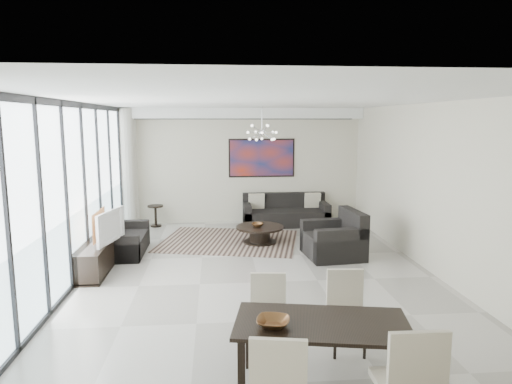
{
  "coord_description": "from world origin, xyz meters",
  "views": [
    {
      "loc": [
        -0.7,
        -7.04,
        2.61
      ],
      "look_at": [
        0.08,
        1.49,
        1.25
      ],
      "focal_mm": 32.0,
      "sensor_mm": 36.0,
      "label": 1
    }
  ],
  "objects": [
    {
      "name": "room_shell",
      "position": [
        0.46,
        0.0,
        1.45
      ],
      "size": [
        6.0,
        9.0,
        2.9
      ],
      "color": "#A8A39B",
      "rests_on": "ground"
    },
    {
      "name": "window_wall",
      "position": [
        -2.86,
        0.0,
        1.47
      ],
      "size": [
        0.37,
        8.95,
        2.9
      ],
      "color": "white",
      "rests_on": "floor"
    },
    {
      "name": "soffit",
      "position": [
        0.0,
        4.3,
        2.77
      ],
      "size": [
        5.98,
        0.4,
        0.26
      ],
      "primitive_type": "cube",
      "color": "white",
      "rests_on": "room_shell"
    },
    {
      "name": "painting",
      "position": [
        0.5,
        4.47,
        1.65
      ],
      "size": [
        1.68,
        0.04,
        0.98
      ],
      "primitive_type": "cube",
      "color": "#A42B16",
      "rests_on": "room_shell"
    },
    {
      "name": "chandelier",
      "position": [
        0.3,
        2.5,
        2.35
      ],
      "size": [
        0.66,
        0.66,
        0.71
      ],
      "color": "silver",
      "rests_on": "room_shell"
    },
    {
      "name": "rug",
      "position": [
        -0.4,
        2.6,
        0.01
      ],
      "size": [
        3.28,
        2.78,
        0.01
      ],
      "primitive_type": "cube",
      "rotation": [
        0.0,
        0.0,
        -0.22
      ],
      "color": "black",
      "rests_on": "floor"
    },
    {
      "name": "coffee_table",
      "position": [
        0.25,
        2.42,
        0.2
      ],
      "size": [
        1.02,
        1.02,
        0.36
      ],
      "color": "black",
      "rests_on": "floor"
    },
    {
      "name": "bowl_coffee",
      "position": [
        0.2,
        2.38,
        0.4
      ],
      "size": [
        0.28,
        0.28,
        0.08
      ],
      "primitive_type": "imported",
      "rotation": [
        0.0,
        0.0,
        -0.18
      ],
      "color": "brown",
      "rests_on": "coffee_table"
    },
    {
      "name": "sofa_main",
      "position": [
        1.06,
        4.07,
        0.26
      ],
      "size": [
        2.11,
        0.86,
        0.77
      ],
      "color": "black",
      "rests_on": "floor"
    },
    {
      "name": "loveseat",
      "position": [
        -2.54,
        1.87,
        0.24
      ],
      "size": [
        0.81,
        1.44,
        0.72
      ],
      "color": "black",
      "rests_on": "floor"
    },
    {
      "name": "armchair",
      "position": [
        1.6,
        1.29,
        0.31
      ],
      "size": [
        1.11,
        1.16,
        0.89
      ],
      "color": "black",
      "rests_on": "floor"
    },
    {
      "name": "side_table",
      "position": [
        -2.16,
        4.15,
        0.35
      ],
      "size": [
        0.39,
        0.39,
        0.53
      ],
      "color": "black",
      "rests_on": "floor"
    },
    {
      "name": "tv_console",
      "position": [
        -2.76,
        0.81,
        0.25
      ],
      "size": [
        0.45,
        1.61,
        0.5
      ],
      "primitive_type": "cube",
      "color": "black",
      "rests_on": "floor"
    },
    {
      "name": "television",
      "position": [
        -2.6,
        0.87,
        0.78
      ],
      "size": [
        0.35,
        0.97,
        0.56
      ],
      "primitive_type": "imported",
      "rotation": [
        0.0,
        0.0,
        1.33
      ],
      "color": "gray",
      "rests_on": "tv_console"
    },
    {
      "name": "dining_table",
      "position": [
        0.31,
        -3.0,
        0.6
      ],
      "size": [
        1.79,
        1.12,
        0.69
      ],
      "color": "black",
      "rests_on": "floor"
    },
    {
      "name": "dining_chair_sw",
      "position": [
        -0.22,
        -3.75,
        0.56
      ],
      "size": [
        0.52,
        0.52,
        0.97
      ],
      "color": "beige",
      "rests_on": "floor"
    },
    {
      "name": "dining_chair_se",
      "position": [
        0.83,
        -3.85,
        0.6
      ],
      "size": [
        0.49,
        0.49,
        1.03
      ],
      "color": "beige",
      "rests_on": "floor"
    },
    {
      "name": "dining_chair_nw",
      "position": [
        -0.11,
        -2.18,
        0.5
      ],
      "size": [
        0.44,
        0.44,
        0.88
      ],
      "color": "beige",
      "rests_on": "floor"
    },
    {
      "name": "dining_chair_ne",
      "position": [
        0.78,
        -2.22,
        0.52
      ],
      "size": [
        0.45,
        0.45,
        0.91
      ],
      "color": "beige",
      "rests_on": "floor"
    },
    {
      "name": "bowl_dining",
      "position": [
        -0.17,
        -3.05,
        0.73
      ],
      "size": [
        0.38,
        0.38,
        0.08
      ],
      "primitive_type": "imported",
      "rotation": [
        0.0,
        0.0,
        -0.25
      ],
      "color": "brown",
      "rests_on": "dining_table"
    }
  ]
}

